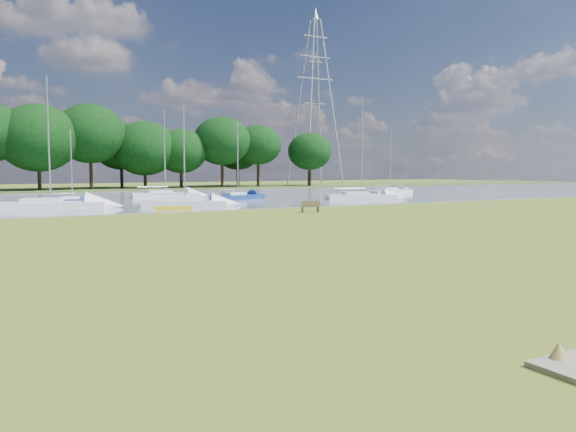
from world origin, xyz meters
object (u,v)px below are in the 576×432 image
riverbank_bench (311,207)px  sailboat_3 (361,195)px  pylon (315,75)px  sailboat_9 (165,193)px  sailboat_1 (390,190)px  sailboat_4 (237,195)px  sailboat_2 (49,202)px  sailboat_6 (72,199)px  kayak (173,208)px  sailboat_8 (184,201)px

riverbank_bench → sailboat_3: (13.24, 11.81, 0.11)m
pylon → sailboat_9: pylon is taller
sailboat_1 → sailboat_9: (-27.27, 5.02, 0.04)m
sailboat_4 → sailboat_9: 8.89m
sailboat_2 → riverbank_bench: bearing=-20.4°
sailboat_3 → sailboat_6: (-27.35, 7.21, -0.09)m
riverbank_bench → sailboat_9: 25.03m
kayak → pylon: (41.22, 45.89, 19.98)m
riverbank_bench → sailboat_4: sailboat_4 is taller
sailboat_2 → sailboat_4: sailboat_2 is taller
sailboat_2 → sailboat_3: bearing=15.2°
sailboat_2 → sailboat_6: size_ratio=1.55×
sailboat_9 → kayak: bearing=-98.9°
kayak → sailboat_9: (4.59, 17.83, 0.37)m
sailboat_9 → sailboat_2: bearing=-131.6°
kayak → sailboat_2: 10.19m
kayak → sailboat_6: (-5.79, 12.10, 0.26)m
sailboat_3 → riverbank_bench: bearing=-117.5°
sailboat_4 → sailboat_6: (-16.09, 1.08, -0.04)m
sailboat_3 → sailboat_6: bearing=-174.0°
sailboat_1 → sailboat_8: size_ratio=0.94×
pylon → riverbank_bench: bearing=-121.9°
sailboat_1 → sailboat_2: bearing=177.4°
pylon → sailboat_1: (-9.36, -33.07, -19.66)m
riverbank_bench → sailboat_2: sailboat_2 is taller
pylon → sailboat_1: pylon is taller
sailboat_8 → sailboat_9: 14.60m
pylon → sailboat_2: 66.68m
sailboat_4 → sailboat_3: bearing=-46.1°
sailboat_8 → sailboat_1: bearing=41.5°
sailboat_2 → sailboat_6: (2.55, 6.27, -0.10)m
kayak → sailboat_2: bearing=167.5°
riverbank_bench → sailboat_4: bearing=100.0°
riverbank_bench → sailboat_8: bearing=137.6°
sailboat_1 → sailboat_9: 27.73m
kayak → sailboat_8: bearing=82.4°
sailboat_9 → pylon: bearing=42.9°
sailboat_2 → sailboat_1: bearing=26.9°
sailboat_4 → sailboat_6: 16.13m
sailboat_6 → sailboat_8: (7.80, -8.64, 0.04)m
pylon → sailboat_3: bearing=-115.6°
pylon → sailboat_9: (-36.63, -28.05, -19.62)m
sailboat_1 → kayak: bearing=-170.6°
sailboat_3 → sailboat_9: bearing=163.5°
sailboat_2 → sailboat_9: bearing=59.9°
riverbank_bench → sailboat_3: bearing=58.0°
sailboat_1 → sailboat_3: sailboat_3 is taller
sailboat_2 → pylon: bearing=55.9°
sailboat_3 → sailboat_4: bearing=172.2°
riverbank_bench → sailboat_4: size_ratio=0.18×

